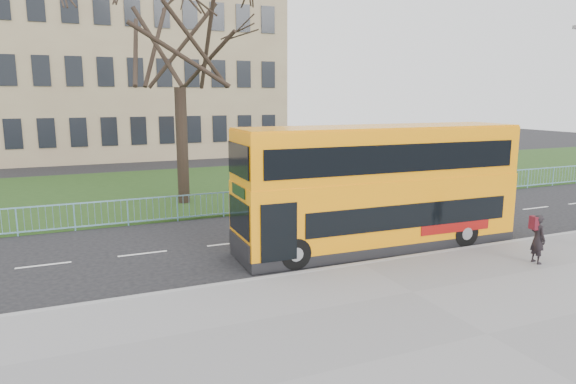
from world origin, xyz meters
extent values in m
plane|color=black|center=(0.00, 0.00, 0.00)|extent=(120.00, 120.00, 0.00)
cube|color=slate|center=(0.00, -6.75, 0.06)|extent=(80.00, 10.50, 0.12)
cube|color=gray|center=(0.00, -1.55, 0.07)|extent=(80.00, 0.20, 0.14)
cube|color=#1D3814|center=(0.00, 14.30, 0.04)|extent=(80.00, 15.40, 0.08)
cube|color=#8E765A|center=(-5.00, 35.00, 7.00)|extent=(30.00, 15.00, 14.00)
cube|color=orange|center=(1.61, 0.05, 1.26)|extent=(9.96, 2.62, 1.84)
cube|color=orange|center=(1.61, 0.05, 2.34)|extent=(9.96, 2.62, 0.32)
cube|color=orange|center=(1.61, 0.05, 3.32)|extent=(9.90, 2.58, 1.65)
cube|color=black|center=(2.15, -1.15, 1.33)|extent=(7.63, 0.25, 0.80)
cube|color=black|center=(1.58, -1.11, 3.24)|extent=(9.10, 0.29, 0.90)
cylinder|color=black|center=(-1.95, -0.91, 0.49)|extent=(0.99, 0.29, 0.98)
cylinder|color=black|center=(4.46, -1.09, 0.49)|extent=(0.99, 0.29, 0.98)
imported|color=black|center=(4.98, -3.64, 0.88)|extent=(0.45, 0.61, 1.52)
camera|label=1|loc=(-8.04, -14.53, 5.17)|focal=32.00mm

